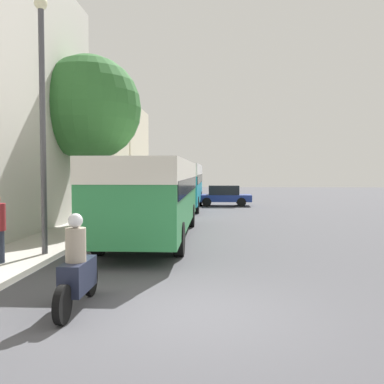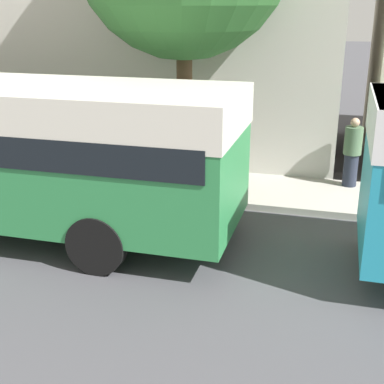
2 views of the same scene
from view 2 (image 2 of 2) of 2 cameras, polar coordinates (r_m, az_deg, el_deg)
The scene contains 1 object.
pedestrian_near_curb at distance 12.82m, azimuth 16.71°, elevation 4.10°, with size 0.41×0.41×1.60m.
Camera 2 is at (6.57, 15.29, 4.19)m, focal length 50.00 mm.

